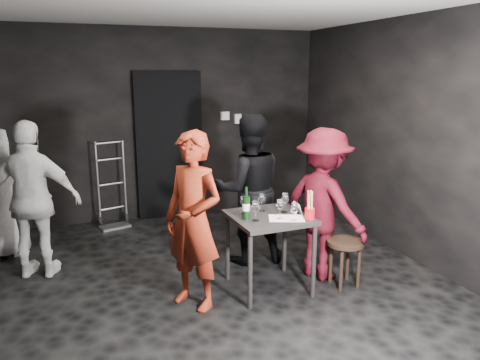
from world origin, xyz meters
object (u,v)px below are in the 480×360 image
object	(u,v)px
bystander_cream	(33,194)
wine_bottle	(246,207)
breadstick_cup	(310,205)
stool	(345,249)
man_maroon	(323,202)
server_red	(193,215)
hand_truck	(113,211)
woman_black	(249,182)
tasting_table	(269,225)

from	to	relation	value
bystander_cream	wine_bottle	distance (m)	2.20
wine_bottle	breadstick_cup	size ratio (longest dim) A/B	1.05
stool	breadstick_cup	bearing A→B (deg)	-176.81
breadstick_cup	man_maroon	bearing A→B (deg)	43.56
wine_bottle	server_red	bearing A→B (deg)	-174.39
server_red	breadstick_cup	bearing A→B (deg)	45.24
hand_truck	server_red	world-z (taller)	server_red
hand_truck	man_maroon	xyz separation A→B (m)	(1.90, -2.41, 0.59)
hand_truck	bystander_cream	xyz separation A→B (m)	(-0.88, -1.39, 0.67)
hand_truck	bystander_cream	distance (m)	1.78
hand_truck	server_red	size ratio (longest dim) A/B	0.68
man_maroon	breadstick_cup	bearing A→B (deg)	111.64
woman_black	wine_bottle	world-z (taller)	woman_black
woman_black	wine_bottle	size ratio (longest dim) A/B	5.93
tasting_table	stool	xyz separation A→B (m)	(0.73, -0.20, -0.27)
bystander_cream	wine_bottle	world-z (taller)	bystander_cream
tasting_table	man_maroon	bearing A→B (deg)	7.08
tasting_table	man_maroon	size ratio (longest dim) A/B	0.47
man_maroon	wine_bottle	distance (m)	0.89
hand_truck	wine_bottle	bearing A→B (deg)	-83.99
wine_bottle	woman_black	bearing A→B (deg)	67.52
bystander_cream	wine_bottle	bearing A→B (deg)	168.39
server_red	bystander_cream	size ratio (longest dim) A/B	0.97
hand_truck	stool	distance (m)	3.35
man_maroon	wine_bottle	bearing A→B (deg)	74.87
tasting_table	woman_black	distance (m)	0.78
wine_bottle	breadstick_cup	distance (m)	0.59
hand_truck	stool	size ratio (longest dim) A/B	2.51
hand_truck	breadstick_cup	xyz separation A→B (m)	(1.58, -2.71, 0.67)
tasting_table	wine_bottle	bearing A→B (deg)	-173.96
man_maroon	wine_bottle	xyz separation A→B (m)	(-0.88, -0.10, 0.06)
hand_truck	tasting_table	xyz separation A→B (m)	(1.27, -2.49, 0.44)
tasting_table	server_red	distance (m)	0.80
wine_bottle	breadstick_cup	bearing A→B (deg)	-19.67
tasting_table	wine_bottle	world-z (taller)	wine_bottle
bystander_cream	breadstick_cup	size ratio (longest dim) A/B	6.05
woman_black	man_maroon	distance (m)	0.87
stool	woman_black	bearing A→B (deg)	125.62
stool	bystander_cream	distance (m)	3.19
woman_black	man_maroon	bearing A→B (deg)	138.71
bystander_cream	breadstick_cup	xyz separation A→B (m)	(2.45, -1.32, -0.01)
woman_black	breadstick_cup	world-z (taller)	woman_black
woman_black	wine_bottle	bearing A→B (deg)	75.40
server_red	woman_black	size ratio (longest dim) A/B	0.95
stool	server_red	bearing A→B (deg)	175.25
woman_black	breadstick_cup	size ratio (longest dim) A/B	6.21
woman_black	breadstick_cup	distance (m)	0.99
tasting_table	server_red	bearing A→B (deg)	-174.25
hand_truck	wine_bottle	size ratio (longest dim) A/B	3.83
woman_black	bystander_cream	xyz separation A→B (m)	(-2.21, 0.36, -0.02)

